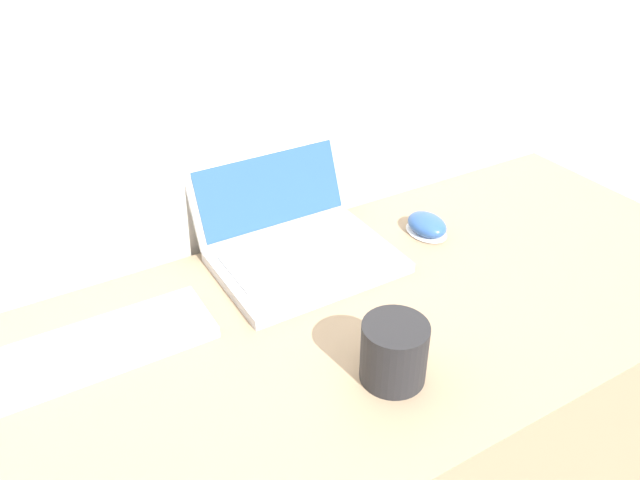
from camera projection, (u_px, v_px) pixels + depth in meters
desk at (362, 454)px, 1.27m from camera, size 1.47×0.64×0.75m
laptop at (291, 228)px, 1.20m from camera, size 0.33×0.33×0.25m
drink_cup at (394, 351)px, 0.91m from camera, size 0.10×0.10×0.10m
computer_mouse at (427, 225)px, 1.28m from camera, size 0.07×0.10×0.04m
external_keyboard at (67, 358)px, 0.96m from camera, size 0.45×0.13×0.02m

